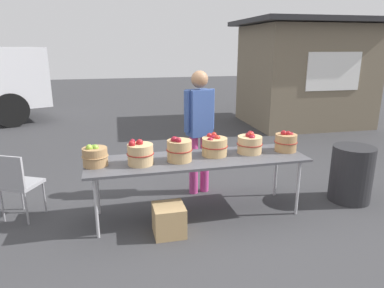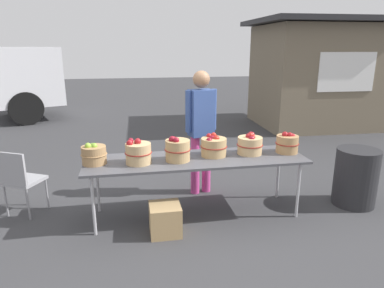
# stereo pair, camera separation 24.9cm
# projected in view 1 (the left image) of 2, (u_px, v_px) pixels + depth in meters

# --- Properties ---
(ground_plane) EXTENTS (40.00, 40.00, 0.00)m
(ground_plane) POSITION_uv_depth(u_px,v_px,m) (197.00, 213.00, 4.47)
(ground_plane) COLOR #38383A
(market_table) EXTENTS (2.70, 0.76, 0.75)m
(market_table) POSITION_uv_depth(u_px,v_px,m) (198.00, 161.00, 4.28)
(market_table) COLOR #4C4C51
(market_table) RESTS_ON ground
(apple_basket_green_0) EXTENTS (0.30, 0.30, 0.26)m
(apple_basket_green_0) POSITION_uv_depth(u_px,v_px,m) (95.00, 156.00, 3.98)
(apple_basket_green_0) COLOR #A87F51
(apple_basket_green_0) RESTS_ON market_table
(apple_basket_red_0) EXTENTS (0.32, 0.32, 0.30)m
(apple_basket_red_0) POSITION_uv_depth(u_px,v_px,m) (140.00, 154.00, 4.02)
(apple_basket_red_0) COLOR tan
(apple_basket_red_0) RESTS_ON market_table
(apple_basket_red_1) EXTENTS (0.31, 0.31, 0.31)m
(apple_basket_red_1) POSITION_uv_depth(u_px,v_px,m) (179.00, 150.00, 4.14)
(apple_basket_red_1) COLOR tan
(apple_basket_red_1) RESTS_ON market_table
(apple_basket_red_2) EXTENTS (0.34, 0.34, 0.28)m
(apple_basket_red_2) POSITION_uv_depth(u_px,v_px,m) (214.00, 146.00, 4.36)
(apple_basket_red_2) COLOR tan
(apple_basket_red_2) RESTS_ON market_table
(apple_basket_red_3) EXTENTS (0.33, 0.33, 0.28)m
(apple_basket_red_3) POSITION_uv_depth(u_px,v_px,m) (250.00, 144.00, 4.46)
(apple_basket_red_3) COLOR tan
(apple_basket_red_3) RESTS_ON market_table
(apple_basket_red_4) EXTENTS (0.30, 0.30, 0.28)m
(apple_basket_red_4) POSITION_uv_depth(u_px,v_px,m) (286.00, 142.00, 4.54)
(apple_basket_red_4) COLOR #A87F51
(apple_basket_red_4) RESTS_ON market_table
(vendor_adult) EXTENTS (0.46, 0.30, 1.76)m
(vendor_adult) POSITION_uv_depth(u_px,v_px,m) (199.00, 123.00, 4.87)
(vendor_adult) COLOR #CC3F8C
(vendor_adult) RESTS_ON ground
(food_kiosk) EXTENTS (3.56, 2.98, 2.74)m
(food_kiosk) POSITION_uv_depth(u_px,v_px,m) (305.00, 73.00, 9.37)
(food_kiosk) COLOR #726651
(food_kiosk) RESTS_ON ground
(folding_chair) EXTENTS (0.54, 0.54, 0.86)m
(folding_chair) POSITION_uv_depth(u_px,v_px,m) (17.00, 181.00, 4.19)
(folding_chair) COLOR #99999E
(folding_chair) RESTS_ON ground
(trash_barrel) EXTENTS (0.56, 0.56, 0.77)m
(trash_barrel) POSITION_uv_depth(u_px,v_px,m) (351.00, 174.00, 4.77)
(trash_barrel) COLOR #262628
(trash_barrel) RESTS_ON ground
(produce_crate) EXTENTS (0.35, 0.35, 0.35)m
(produce_crate) POSITION_uv_depth(u_px,v_px,m) (169.00, 220.00, 3.95)
(produce_crate) COLOR tan
(produce_crate) RESTS_ON ground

